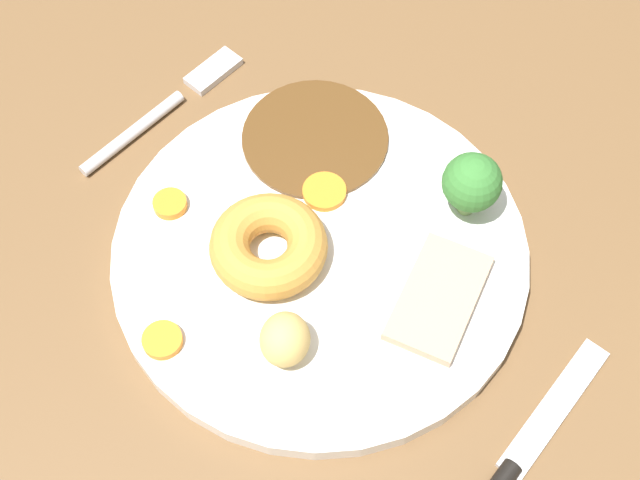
# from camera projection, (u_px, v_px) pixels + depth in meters

# --- Properties ---
(dining_table) EXTENTS (1.20, 0.84, 0.04)m
(dining_table) POSITION_uv_depth(u_px,v_px,m) (278.00, 274.00, 0.61)
(dining_table) COLOR brown
(dining_table) RESTS_ON ground
(dinner_plate) EXTENTS (0.28, 0.28, 0.01)m
(dinner_plate) POSITION_uv_depth(u_px,v_px,m) (320.00, 253.00, 0.59)
(dinner_plate) COLOR white
(dinner_plate) RESTS_ON dining_table
(gravy_pool) EXTENTS (0.11, 0.11, 0.00)m
(gravy_pool) POSITION_uv_depth(u_px,v_px,m) (315.00, 138.00, 0.63)
(gravy_pool) COLOR #563819
(gravy_pool) RESTS_ON dinner_plate
(meat_slice_main) EXTENTS (0.07, 0.09, 0.01)m
(meat_slice_main) POSITION_uv_depth(u_px,v_px,m) (439.00, 298.00, 0.56)
(meat_slice_main) COLOR tan
(meat_slice_main) RESTS_ON dinner_plate
(yorkshire_pudding) EXTENTS (0.08, 0.08, 0.03)m
(yorkshire_pudding) POSITION_uv_depth(u_px,v_px,m) (270.00, 247.00, 0.57)
(yorkshire_pudding) COLOR #C68938
(yorkshire_pudding) RESTS_ON dinner_plate
(roast_potato_left) EXTENTS (0.05, 0.05, 0.03)m
(roast_potato_left) POSITION_uv_depth(u_px,v_px,m) (285.00, 339.00, 0.53)
(roast_potato_left) COLOR #D8B260
(roast_potato_left) RESTS_ON dinner_plate
(carrot_coin_front) EXTENTS (0.03, 0.03, 0.01)m
(carrot_coin_front) POSITION_uv_depth(u_px,v_px,m) (163.00, 341.00, 0.55)
(carrot_coin_front) COLOR orange
(carrot_coin_front) RESTS_ON dinner_plate
(carrot_coin_back) EXTENTS (0.03, 0.03, 0.01)m
(carrot_coin_back) POSITION_uv_depth(u_px,v_px,m) (324.00, 192.00, 0.60)
(carrot_coin_back) COLOR orange
(carrot_coin_back) RESTS_ON dinner_plate
(carrot_coin_side) EXTENTS (0.02, 0.02, 0.01)m
(carrot_coin_side) POSITION_uv_depth(u_px,v_px,m) (170.00, 204.00, 0.60)
(carrot_coin_side) COLOR orange
(carrot_coin_side) RESTS_ON dinner_plate
(broccoli_floret) EXTENTS (0.04, 0.04, 0.05)m
(broccoli_floret) POSITION_uv_depth(u_px,v_px,m) (472.00, 183.00, 0.57)
(broccoli_floret) COLOR #8CB766
(broccoli_floret) RESTS_ON dinner_plate
(fork) EXTENTS (0.02, 0.15, 0.01)m
(fork) POSITION_uv_depth(u_px,v_px,m) (167.00, 106.00, 0.66)
(fork) COLOR silver
(fork) RESTS_ON dining_table
(knife) EXTENTS (0.04, 0.19, 0.01)m
(knife) POSITION_uv_depth(u_px,v_px,m) (504.00, 478.00, 0.52)
(knife) COLOR black
(knife) RESTS_ON dining_table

